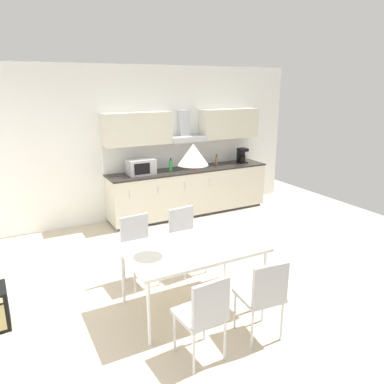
% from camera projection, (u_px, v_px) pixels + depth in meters
% --- Properties ---
extents(ground_plane, '(8.69, 8.22, 0.02)m').
position_uv_depth(ground_plane, '(202.00, 280.00, 4.93)').
color(ground_plane, beige).
extents(wall_back, '(6.95, 0.10, 2.81)m').
position_uv_depth(wall_back, '(129.00, 144.00, 6.90)').
color(wall_back, white).
rests_on(wall_back, ground_plane).
extents(kitchen_counter, '(3.21, 0.66, 0.90)m').
position_uv_depth(kitchen_counter, '(189.00, 191.00, 7.34)').
color(kitchen_counter, '#333333').
rests_on(kitchen_counter, ground_plane).
extents(backsplash_tile, '(3.19, 0.02, 0.48)m').
position_uv_depth(backsplash_tile, '(182.00, 154.00, 7.41)').
color(backsplash_tile, silver).
rests_on(backsplash_tile, kitchen_counter).
extents(upper_wall_cabinets, '(3.19, 0.40, 0.58)m').
position_uv_depth(upper_wall_cabinets, '(186.00, 127.00, 7.12)').
color(upper_wall_cabinets, beige).
extents(microwave, '(0.48, 0.35, 0.28)m').
position_uv_depth(microwave, '(141.00, 167.00, 6.73)').
color(microwave, '#ADADB2').
rests_on(microwave, kitchen_counter).
extents(coffee_maker, '(0.18, 0.19, 0.30)m').
position_uv_depth(coffee_maker, '(242.00, 155.00, 7.75)').
color(coffee_maker, black).
rests_on(coffee_maker, kitchen_counter).
extents(bottle_brown, '(0.06, 0.06, 0.22)m').
position_uv_depth(bottle_brown, '(216.00, 161.00, 7.50)').
color(bottle_brown, brown).
rests_on(bottle_brown, kitchen_counter).
extents(bottle_red, '(0.07, 0.07, 0.26)m').
position_uv_depth(bottle_red, '(196.00, 163.00, 7.19)').
color(bottle_red, red).
rests_on(bottle_red, kitchen_counter).
extents(bottle_green, '(0.06, 0.06, 0.25)m').
position_uv_depth(bottle_green, '(171.00, 165.00, 7.01)').
color(bottle_green, green).
rests_on(bottle_green, kitchen_counter).
extents(dining_table, '(1.51, 0.93, 0.75)m').
position_uv_depth(dining_table, '(193.00, 250.00, 4.16)').
color(dining_table, silver).
rests_on(dining_table, ground_plane).
extents(chair_near_right, '(0.44, 0.44, 0.87)m').
position_uv_depth(chair_near_right, '(264.00, 292.00, 3.64)').
color(chair_near_right, '#B2B2B7').
rests_on(chair_near_right, ground_plane).
extents(chair_near_left, '(0.43, 0.43, 0.87)m').
position_uv_depth(chair_near_left, '(204.00, 311.00, 3.34)').
color(chair_near_left, '#B2B2B7').
rests_on(chair_near_left, ground_plane).
extents(chair_far_right, '(0.44, 0.44, 0.87)m').
position_uv_depth(chair_far_right, '(185.00, 233.00, 5.07)').
color(chair_far_right, '#B2B2B7').
rests_on(chair_far_right, ground_plane).
extents(chair_far_left, '(0.43, 0.43, 0.87)m').
position_uv_depth(chair_far_left, '(138.00, 243.00, 4.77)').
color(chair_far_left, '#B2B2B7').
rests_on(chair_far_left, ground_plane).
extents(pendant_lamp, '(0.32, 0.32, 0.22)m').
position_uv_depth(pendant_lamp, '(193.00, 155.00, 3.86)').
color(pendant_lamp, silver).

